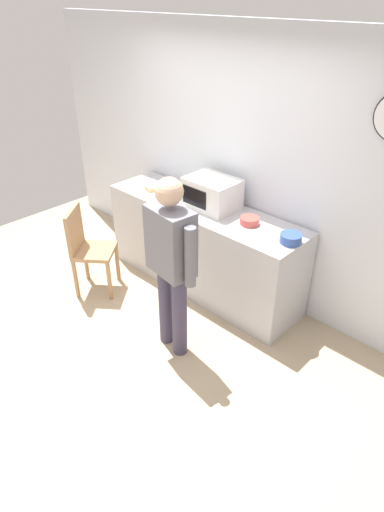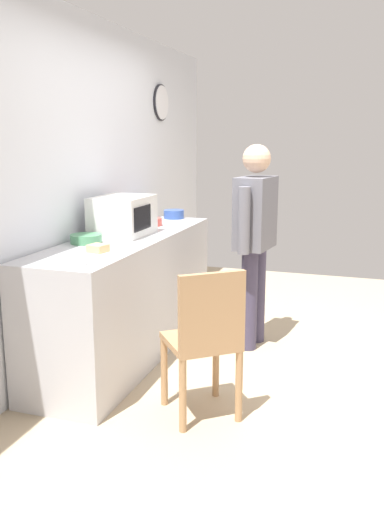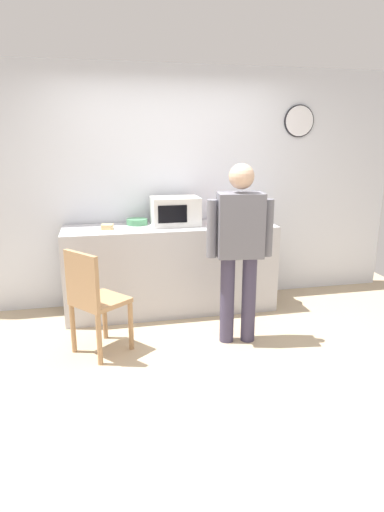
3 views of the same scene
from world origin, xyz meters
The scene contains 12 objects.
ground_plane centered at (0.00, 0.00, 0.00)m, with size 6.00×6.00×0.00m, color tan.
back_wall centered at (0.01, 1.60, 1.30)m, with size 5.40×0.13×2.60m.
kitchen_counter centered at (-0.06, 1.22, 0.47)m, with size 2.24×0.62×0.94m, color #B7B7BC.
microwave centered at (0.01, 1.28, 1.09)m, with size 0.50×0.39×0.30m.
sandwich_plate centered at (-0.71, 1.11, 0.96)m, with size 0.27×0.27×0.07m.
salad_bowl centered at (0.50, 1.24, 0.97)m, with size 0.18×0.18×0.07m, color #C64C42.
cereal_bowl centered at (-0.39, 1.38, 0.97)m, with size 0.22×0.22×0.06m, color #4C8E60.
mixing_bowl centered at (0.97, 1.21, 0.98)m, with size 0.19×0.19×0.08m, color #33519E.
fork_utensil centered at (-1.04, 1.03, 0.94)m, with size 0.17×0.02×0.01m, color silver.
spoon_utensil centered at (0.42, 1.05, 0.94)m, with size 0.17×0.02×0.01m, color silver.
person_standing centered at (0.41, 0.32, 0.95)m, with size 0.59×0.29×1.63m.
wooden_chair centered at (-0.88, 0.33, 0.52)m, with size 0.56×0.56×0.94m.
Camera 1 is at (2.60, -1.72, 2.80)m, focal length 30.53 mm.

